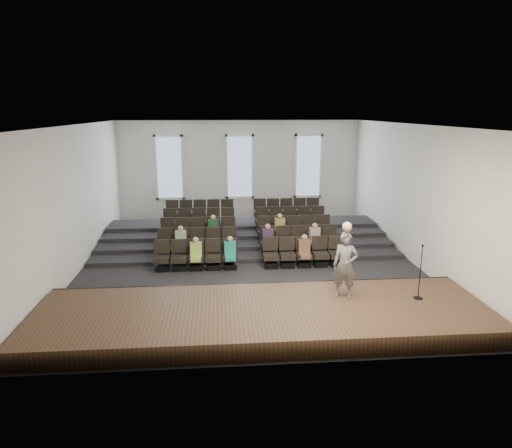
% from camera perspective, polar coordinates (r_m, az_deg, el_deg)
% --- Properties ---
extents(ground, '(14.00, 14.00, 0.00)m').
position_cam_1_polar(ground, '(16.95, -0.82, -4.83)').
color(ground, black).
rests_on(ground, ground).
extents(ceiling, '(12.00, 14.00, 0.02)m').
position_cam_1_polar(ceiling, '(16.03, -0.88, 12.35)').
color(ceiling, white).
rests_on(ceiling, ground).
extents(wall_back, '(12.00, 0.04, 5.00)m').
position_cam_1_polar(wall_back, '(23.23, -2.06, 6.68)').
color(wall_back, silver).
rests_on(wall_back, ground).
extents(wall_front, '(12.00, 0.04, 5.00)m').
position_cam_1_polar(wall_front, '(9.52, 2.11, -4.28)').
color(wall_front, silver).
rests_on(wall_front, ground).
extents(wall_left, '(0.04, 14.00, 5.00)m').
position_cam_1_polar(wall_left, '(16.99, -21.57, 2.94)').
color(wall_left, silver).
rests_on(wall_left, ground).
extents(wall_right, '(0.04, 14.00, 5.00)m').
position_cam_1_polar(wall_right, '(17.76, 18.96, 3.61)').
color(wall_right, silver).
rests_on(wall_right, ground).
extents(stage, '(11.80, 3.60, 0.50)m').
position_cam_1_polar(stage, '(12.14, 0.90, -11.53)').
color(stage, '#46301E').
rests_on(stage, ground).
extents(stage_lip, '(11.80, 0.06, 0.52)m').
position_cam_1_polar(stage_lip, '(13.75, 0.16, -8.34)').
color(stage_lip, black).
rests_on(stage_lip, ground).
extents(risers, '(11.80, 4.80, 0.60)m').
position_cam_1_polar(risers, '(19.91, -1.46, -1.34)').
color(risers, black).
rests_on(risers, ground).
extents(seating_rows, '(6.80, 4.70, 1.67)m').
position_cam_1_polar(seating_rows, '(18.21, -1.16, -1.24)').
color(seating_rows, black).
rests_on(seating_rows, ground).
extents(windows, '(8.44, 0.10, 3.24)m').
position_cam_1_polar(windows, '(23.14, -2.06, 7.15)').
color(windows, white).
rests_on(windows, wall_back).
extents(audience, '(5.45, 2.64, 1.10)m').
position_cam_1_polar(audience, '(17.01, -0.90, -1.90)').
color(audience, '#9FC24D').
rests_on(audience, seating_rows).
extents(speaker, '(0.78, 0.65, 1.83)m').
position_cam_1_polar(speaker, '(12.64, 11.09, -5.05)').
color(speaker, '#545250').
rests_on(speaker, stage).
extents(mic_stand, '(0.26, 0.26, 1.53)m').
position_cam_1_polar(mic_stand, '(13.20, 19.73, -6.91)').
color(mic_stand, black).
rests_on(mic_stand, stage).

